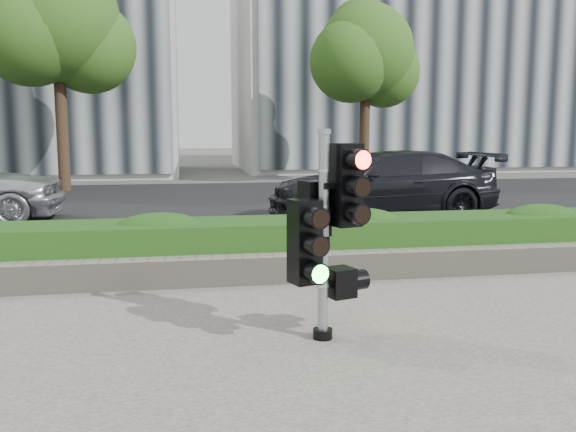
% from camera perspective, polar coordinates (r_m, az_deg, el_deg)
% --- Properties ---
extents(ground, '(120.00, 120.00, 0.00)m').
position_cam_1_polar(ground, '(5.79, -0.47, -11.08)').
color(ground, '#51514C').
rests_on(ground, ground).
extents(road, '(60.00, 13.00, 0.02)m').
position_cam_1_polar(road, '(15.54, -6.54, 1.00)').
color(road, black).
rests_on(road, ground).
extents(curb, '(60.00, 0.25, 0.12)m').
position_cam_1_polar(curb, '(8.79, -3.85, -4.05)').
color(curb, gray).
rests_on(curb, ground).
extents(stone_wall, '(12.00, 0.32, 0.34)m').
position_cam_1_polar(stone_wall, '(7.54, -2.85, -4.97)').
color(stone_wall, gray).
rests_on(stone_wall, sidewalk).
extents(hedge, '(12.00, 1.00, 0.68)m').
position_cam_1_polar(hedge, '(8.14, -3.43, -2.78)').
color(hedge, '#3E7B25').
rests_on(hedge, sidewalk).
extents(building_right, '(18.00, 10.00, 12.00)m').
position_cam_1_polar(building_right, '(32.90, 11.77, 15.03)').
color(building_right, '#B7B7B2').
rests_on(building_right, ground).
extents(tree_left, '(4.61, 4.03, 7.34)m').
position_cam_1_polar(tree_left, '(20.52, -20.83, 16.34)').
color(tree_left, black).
rests_on(tree_left, ground).
extents(tree_right, '(4.10, 3.58, 6.53)m').
position_cam_1_polar(tree_right, '(22.05, 7.21, 14.70)').
color(tree_right, black).
rests_on(tree_right, ground).
extents(traffic_signal, '(0.68, 0.58, 1.88)m').
position_cam_1_polar(traffic_signal, '(5.41, 3.43, -0.79)').
color(traffic_signal, black).
rests_on(traffic_signal, sidewalk).
extents(car_dark, '(5.02, 2.18, 1.44)m').
position_cam_1_polar(car_dark, '(13.35, 8.82, 2.96)').
color(car_dark, black).
rests_on(car_dark, road).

